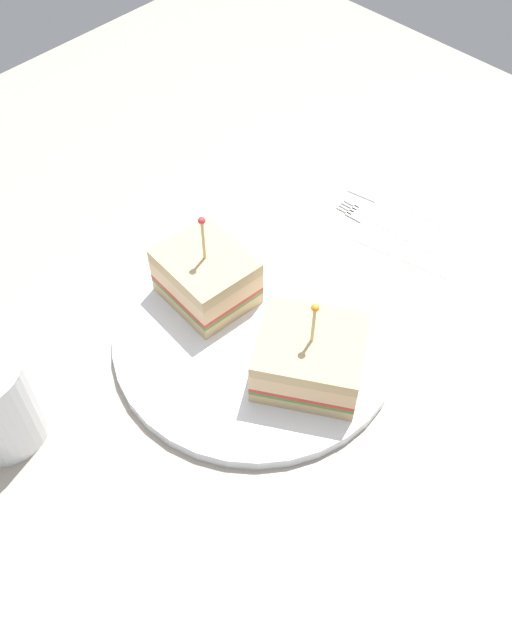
% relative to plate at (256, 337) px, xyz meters
% --- Properties ---
extents(ground_plane, '(1.15, 1.15, 0.02)m').
position_rel_plate_xyz_m(ground_plane, '(0.00, 0.00, -0.02)').
color(ground_plane, '#9E9384').
extents(plate, '(0.28, 0.28, 0.01)m').
position_rel_plate_xyz_m(plate, '(0.00, 0.00, 0.00)').
color(plate, white).
rests_on(plate, ground_plane).
extents(sandwich_half_front, '(0.12, 0.12, 0.10)m').
position_rel_plate_xyz_m(sandwich_half_front, '(-0.07, 0.00, 0.03)').
color(sandwich_half_front, tan).
rests_on(sandwich_half_front, plate).
extents(sandwich_half_back, '(0.09, 0.08, 0.11)m').
position_rel_plate_xyz_m(sandwich_half_back, '(0.07, 0.00, 0.03)').
color(sandwich_half_back, tan).
rests_on(sandwich_half_back, plate).
extents(napkin, '(0.14, 0.13, 0.00)m').
position_rel_plate_xyz_m(napkin, '(-0.02, -0.24, -0.01)').
color(napkin, white).
rests_on(napkin, ground_plane).
extents(fork, '(0.13, 0.03, 0.00)m').
position_rel_plate_xyz_m(fork, '(0.02, -0.21, -0.00)').
color(fork, silver).
rests_on(fork, ground_plane).
extents(knife, '(0.14, 0.04, 0.00)m').
position_rel_plate_xyz_m(knife, '(0.02, -0.25, -0.00)').
color(knife, silver).
rests_on(knife, ground_plane).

